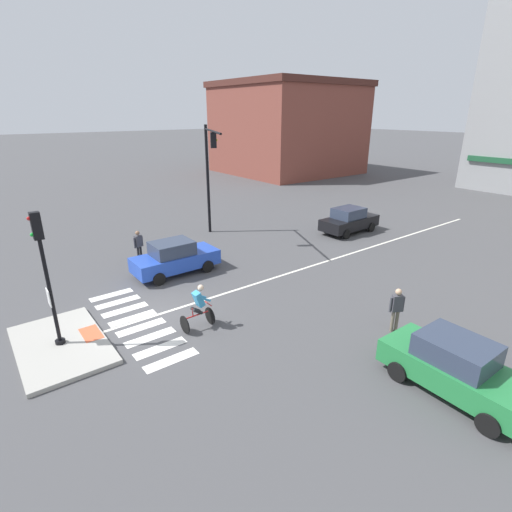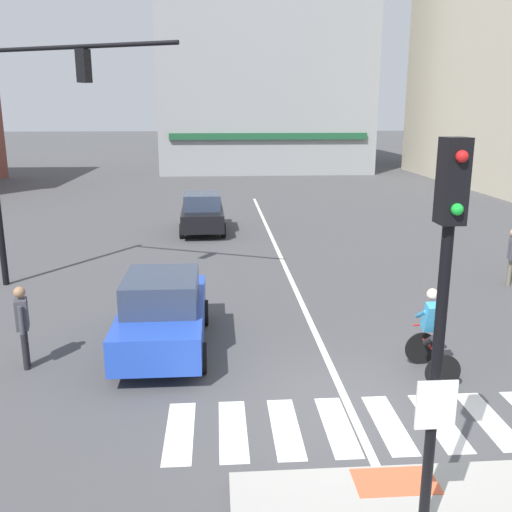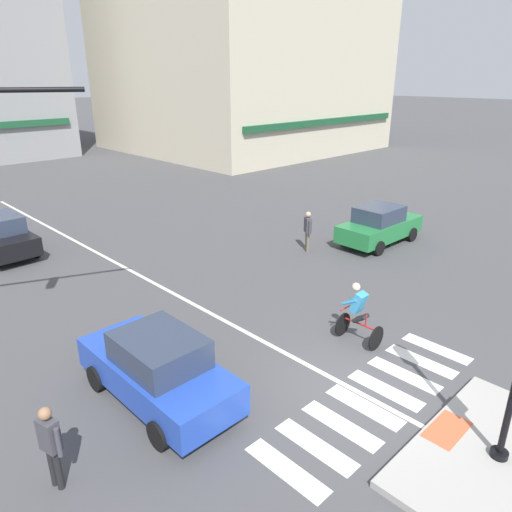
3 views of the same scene
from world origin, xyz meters
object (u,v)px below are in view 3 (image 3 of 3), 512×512
Objects in this scene: car_blue_westbound_near at (158,368)px; cyclist at (358,312)px; car_green_cross_right at (379,225)px; car_black_westbound_distant at (0,235)px; pedestrian_at_curb_left at (50,441)px; pedestrian_waiting_far_side at (308,228)px.

cyclist is (5.19, -1.61, 0.06)m from car_blue_westbound_near.
car_black_westbound_distant is at bearing 140.92° from car_green_cross_right.
car_green_cross_right and car_blue_westbound_near have the same top height.
car_black_westbound_distant is at bearing 108.64° from cyclist.
cyclist reaches higher than car_blue_westbound_near.
pedestrian_at_curb_left is (-15.18, -3.13, 0.17)m from car_green_cross_right.
cyclist is at bearing -6.13° from pedestrian_at_curb_left.
car_black_westbound_distant is 14.47m from cyclist.
pedestrian_at_curb_left reaches higher than car_blue_westbound_near.
pedestrian_waiting_far_side reaches higher than car_blue_westbound_near.
pedestrian_at_curb_left is at bearing 173.87° from cyclist.
pedestrian_at_curb_left is at bearing -163.60° from car_blue_westbound_near.
pedestrian_waiting_far_side is (4.43, 5.46, 0.11)m from cyclist.
cyclist reaches higher than car_black_westbound_distant.
cyclist is at bearing -129.07° from pedestrian_waiting_far_side.
car_blue_westbound_near is 2.74m from pedestrian_at_curb_left.
car_green_cross_right is at bearing -26.92° from pedestrian_waiting_far_side.
cyclist is 1.01× the size of pedestrian_waiting_far_side.
pedestrian_at_curb_left is at bearing -159.31° from pedestrian_waiting_far_side.
car_green_cross_right is 2.47× the size of pedestrian_waiting_far_side.
cyclist is (4.62, -13.71, 0.06)m from car_black_westbound_distant.
car_green_cross_right is at bearing 28.33° from cyclist.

